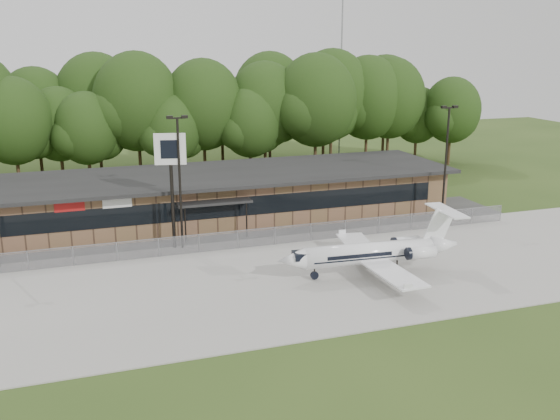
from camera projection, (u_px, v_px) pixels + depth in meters
name	position (u px, v px, depth m)	size (l,w,h in m)	color
ground	(325.00, 330.00, 34.46)	(160.00, 160.00, 0.00)	#2D4518
apron	(279.00, 279.00, 41.77)	(64.00, 18.00, 0.08)	#9E9B93
parking_lot	(236.00, 231.00, 52.29)	(50.00, 9.00, 0.06)	#383835
terminal	(223.00, 195.00, 55.80)	(41.00, 11.65, 4.30)	brown
fence	(250.00, 238.00, 47.98)	(46.00, 0.04, 1.52)	gray
treeline	(184.00, 114.00, 70.93)	(72.00, 12.00, 15.00)	black
radio_mast	(341.00, 65.00, 81.89)	(0.20, 0.20, 25.00)	gray
light_pole_mid	(179.00, 173.00, 46.46)	(1.55, 0.30, 10.23)	black
light_pole_right	(446.00, 155.00, 53.53)	(1.55, 0.30, 10.23)	black
business_jet	(375.00, 253.00, 42.20)	(13.00, 11.59, 4.38)	white
pole_sign	(171.00, 161.00, 46.33)	(2.34, 0.77, 8.91)	black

